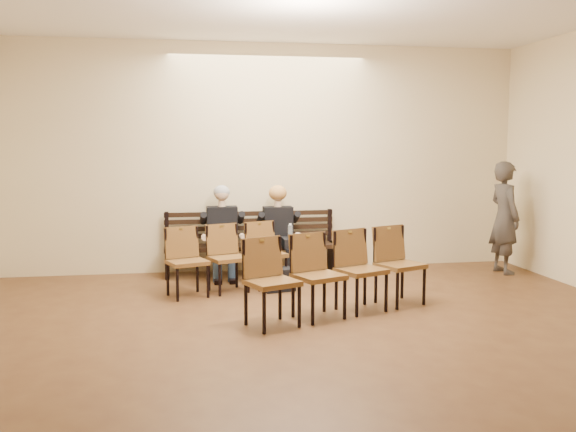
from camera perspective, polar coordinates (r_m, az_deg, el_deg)
name	(u,v)px	position (r m, az deg, el deg)	size (l,w,h in m)	color
ground	(354,386)	(5.45, 5.88, -14.79)	(10.00, 10.00, 0.00)	brown
room_walls	(333,80)	(5.87, 4.05, 11.97)	(8.02, 10.01, 3.51)	beige
bench	(252,259)	(9.75, -3.25, -3.86)	(2.60, 0.90, 0.45)	black
seated_man	(223,232)	(9.53, -5.83, -1.42)	(0.56, 0.77, 1.34)	black
seated_woman	(279,233)	(9.63, -0.81, -1.55)	(0.54, 0.75, 1.26)	black
laptop	(226,241)	(9.40, -5.58, -2.19)	(0.31, 0.24, 0.23)	silver
water_bottle	(290,240)	(9.41, 0.20, -2.14)	(0.07, 0.07, 0.23)	silver
bag	(278,280)	(8.66, -0.89, -5.67)	(0.41, 0.28, 0.30)	black
passerby	(505,209)	(10.26, 18.72, 0.58)	(0.72, 0.47, 1.96)	#39342E
chair_row_front	(228,258)	(8.58, -5.33, -3.77)	(1.62, 0.49, 0.90)	brown
chair_row_back	(341,274)	(7.44, 4.69, -5.12)	(2.34, 0.52, 0.96)	brown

